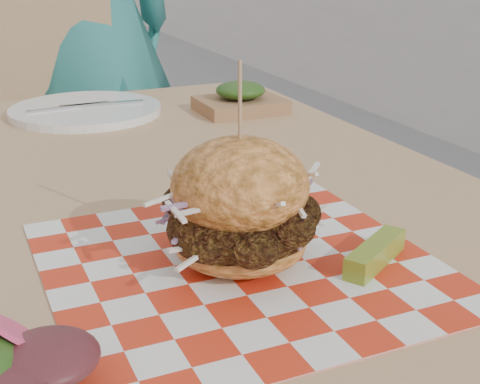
{
  "coord_description": "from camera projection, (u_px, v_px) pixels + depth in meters",
  "views": [
    {
      "loc": [
        -0.5,
        -0.74,
        1.04
      ],
      "look_at": [
        -0.26,
        -0.21,
        0.82
      ],
      "focal_mm": 50.0,
      "sensor_mm": 36.0,
      "label": 1
    }
  ],
  "objects": [
    {
      "name": "diner",
      "position": [
        88.0,
        24.0,
        1.89
      ],
      "size": [
        0.68,
        0.53,
        1.65
      ],
      "primitive_type": "imported",
      "rotation": [
        0.0,
        0.0,
        3.4
      ],
      "color": "teal",
      "rests_on": "ground"
    },
    {
      "name": "patio_chair",
      "position": [
        50.0,
        139.0,
        1.77
      ],
      "size": [
        0.45,
        0.46,
        0.95
      ],
      "rotation": [
        0.0,
        0.0,
        -0.07
      ],
      "color": "tan",
      "rests_on": "ground"
    },
    {
      "name": "pickle_spear",
      "position": [
        375.0,
        254.0,
        0.64
      ],
      "size": [
        0.09,
        0.07,
        0.02
      ],
      "primitive_type": "cube",
      "rotation": [
        0.0,
        0.0,
        0.55
      ],
      "color": "olive",
      "rests_on": "paper_liner"
    },
    {
      "name": "patio_table",
      "position": [
        161.0,
        249.0,
        0.86
      ],
      "size": [
        0.8,
        1.2,
        0.75
      ],
      "color": "tan",
      "rests_on": "ground"
    },
    {
      "name": "place_setting",
      "position": [
        86.0,
        110.0,
        1.2
      ],
      "size": [
        0.27,
        0.27,
        0.02
      ],
      "color": "white",
      "rests_on": "patio_table"
    },
    {
      "name": "kraft_tray",
      "position": [
        240.0,
        100.0,
        1.21
      ],
      "size": [
        0.15,
        0.12,
        0.06
      ],
      "color": "#916742",
      "rests_on": "patio_table"
    },
    {
      "name": "paper_liner",
      "position": [
        240.0,
        264.0,
        0.64
      ],
      "size": [
        0.36,
        0.36,
        0.0
      ],
      "primitive_type": "cube",
      "color": "red",
      "rests_on": "patio_table"
    },
    {
      "name": "sandwich",
      "position": [
        240.0,
        211.0,
        0.62
      ],
      "size": [
        0.17,
        0.17,
        0.19
      ],
      "color": "#F09043",
      "rests_on": "paper_liner"
    }
  ]
}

